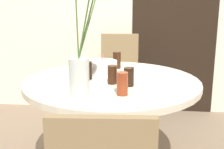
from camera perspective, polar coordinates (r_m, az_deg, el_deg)
doorway_panel at (r=3.44m, az=11.39°, el=9.73°), size 0.90×0.01×2.05m
dining_table at (r=2.18m, az=-0.00°, el=-4.40°), size 1.21×1.21×0.72m
chair_near_front at (r=3.16m, az=1.30°, el=0.07°), size 0.41×0.41×0.90m
birthday_cake at (r=2.29m, az=-1.66°, el=1.29°), size 0.21×0.21×0.15m
flower_vase at (r=1.75m, az=-5.73°, el=2.63°), size 0.21×0.28×0.72m
side_plate at (r=2.31m, az=8.19°, el=0.15°), size 0.17×0.17×0.01m
drink_glass_0 at (r=1.81m, az=1.90°, el=-1.68°), size 0.07×0.07×0.14m
drink_glass_1 at (r=2.47m, az=0.89°, el=2.68°), size 0.06×0.06×0.13m
drink_glass_2 at (r=2.17m, az=-4.57°, el=0.80°), size 0.07×0.07×0.12m
drink_glass_3 at (r=2.00m, az=3.10°, el=-0.42°), size 0.07×0.07×0.12m
drink_glass_4 at (r=2.04m, az=0.05°, el=-0.02°), size 0.06×0.06×0.12m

